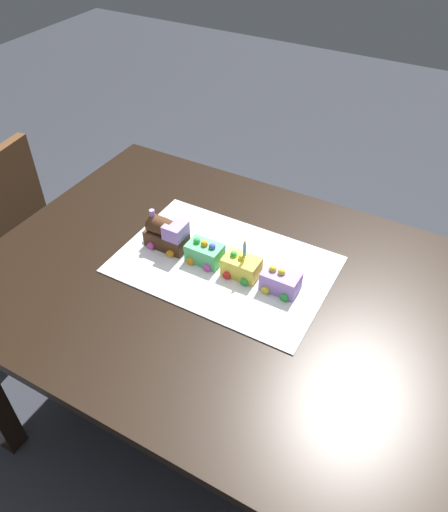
{
  "coord_description": "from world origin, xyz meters",
  "views": [
    {
      "loc": [
        0.46,
        -0.85,
        1.7
      ],
      "look_at": [
        -0.04,
        0.06,
        0.77
      ],
      "focal_mm": 34.76,
      "sensor_mm": 36.0,
      "label": 1
    }
  ],
  "objects_px": {
    "cake_car_caboose_mint_green": "(205,252)",
    "cake_car_gondola_lavender": "(281,281)",
    "cake_car_flatbed_lemon": "(241,266)",
    "birthday_candle": "(245,248)",
    "cake_locomotive": "(167,234)",
    "dining_table": "(228,309)"
  },
  "relations": [
    {
      "from": "cake_car_caboose_mint_green",
      "to": "cake_car_flatbed_lemon",
      "type": "height_order",
      "value": "same"
    },
    {
      "from": "cake_car_caboose_mint_green",
      "to": "cake_car_gondola_lavender",
      "type": "bearing_deg",
      "value": 0.0
    },
    {
      "from": "cake_locomotive",
      "to": "birthday_candle",
      "type": "bearing_deg",
      "value": 0.0
    },
    {
      "from": "dining_table",
      "to": "birthday_candle",
      "type": "height_order",
      "value": "birthday_candle"
    },
    {
      "from": "dining_table",
      "to": "cake_car_gondola_lavender",
      "type": "bearing_deg",
      "value": 18.37
    },
    {
      "from": "dining_table",
      "to": "cake_locomotive",
      "type": "height_order",
      "value": "cake_locomotive"
    },
    {
      "from": "cake_locomotive",
      "to": "cake_car_flatbed_lemon",
      "type": "xyz_separation_m",
      "value": [
        0.25,
        0.0,
        -0.02
      ]
    },
    {
      "from": "dining_table",
      "to": "cake_car_gondola_lavender",
      "type": "relative_size",
      "value": 14.0
    },
    {
      "from": "cake_car_gondola_lavender",
      "to": "birthday_candle",
      "type": "distance_m",
      "value": 0.13
    },
    {
      "from": "dining_table",
      "to": "birthday_candle",
      "type": "xyz_separation_m",
      "value": [
        0.03,
        0.04,
        0.21
      ]
    },
    {
      "from": "cake_car_caboose_mint_green",
      "to": "cake_car_flatbed_lemon",
      "type": "relative_size",
      "value": 1.0
    },
    {
      "from": "cake_car_flatbed_lemon",
      "to": "cake_car_gondola_lavender",
      "type": "distance_m",
      "value": 0.12
    },
    {
      "from": "dining_table",
      "to": "cake_car_caboose_mint_green",
      "type": "height_order",
      "value": "cake_car_caboose_mint_green"
    },
    {
      "from": "cake_locomotive",
      "to": "birthday_candle",
      "type": "xyz_separation_m",
      "value": [
        0.25,
        0.0,
        0.05
      ]
    },
    {
      "from": "cake_car_flatbed_lemon",
      "to": "birthday_candle",
      "type": "distance_m",
      "value": 0.07
    },
    {
      "from": "cake_locomotive",
      "to": "cake_car_flatbed_lemon",
      "type": "relative_size",
      "value": 1.4
    },
    {
      "from": "birthday_candle",
      "to": "dining_table",
      "type": "bearing_deg",
      "value": -119.46
    },
    {
      "from": "cake_car_flatbed_lemon",
      "to": "cake_locomotive",
      "type": "bearing_deg",
      "value": -180.0
    },
    {
      "from": "cake_locomotive",
      "to": "cake_car_gondola_lavender",
      "type": "bearing_deg",
      "value": 0.0
    },
    {
      "from": "cake_locomotive",
      "to": "cake_car_caboose_mint_green",
      "type": "distance_m",
      "value": 0.13
    },
    {
      "from": "cake_car_caboose_mint_green",
      "to": "cake_car_gondola_lavender",
      "type": "distance_m",
      "value": 0.24
    },
    {
      "from": "cake_locomotive",
      "to": "birthday_candle",
      "type": "relative_size",
      "value": 2.61
    }
  ]
}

